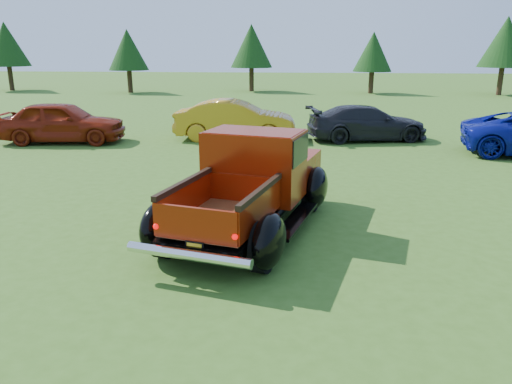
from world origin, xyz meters
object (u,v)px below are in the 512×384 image
at_px(tree_mid_right, 373,52).
at_px(tree_east, 505,42).
at_px(tree_far_west, 6,44).
at_px(pickup_truck, 255,181).
at_px(show_car_yellow, 235,120).
at_px(show_car_red, 62,122).
at_px(show_car_grey, 367,123).
at_px(tree_west, 128,50).
at_px(tree_mid_left, 251,46).

bearing_deg(tree_mid_right, tree_east, -3.18).
xyz_separation_m(tree_far_west, pickup_truck, (22.10, -29.05, -2.64)).
distance_m(pickup_truck, show_car_yellow, 9.34).
relative_size(show_car_red, show_car_grey, 1.00).
bearing_deg(tree_far_west, show_car_red, -55.69).
distance_m(tree_mid_right, pickup_truck, 29.72).
distance_m(tree_east, pickup_truck, 32.32).
xyz_separation_m(tree_mid_right, pickup_truck, (-5.90, -29.05, -2.09)).
bearing_deg(pickup_truck, tree_far_west, 141.48).
relative_size(tree_west, pickup_truck, 0.87).
xyz_separation_m(pickup_truck, show_car_yellow, (-1.60, 9.20, -0.15)).
bearing_deg(tree_mid_left, tree_east, -4.76).
bearing_deg(show_car_yellow, tree_far_west, 44.12).
xyz_separation_m(tree_west, show_car_red, (4.36, -20.04, -2.36)).
distance_m(show_car_red, show_car_yellow, 6.26).
distance_m(tree_far_west, tree_west, 10.06).
height_order(tree_far_west, show_car_red, tree_far_west).
xyz_separation_m(tree_mid_right, show_car_yellow, (-7.50, -19.85, -2.24)).
bearing_deg(show_car_grey, show_car_yellow, 81.92).
bearing_deg(tree_mid_right, tree_mid_left, 173.66).
xyz_separation_m(tree_east, show_car_red, (-22.64, -20.54, -2.91)).
distance_m(tree_mid_right, show_car_red, 25.18).
xyz_separation_m(tree_mid_right, tree_east, (9.00, -0.50, 0.68)).
bearing_deg(pickup_truck, tree_mid_left, 110.11).
height_order(tree_mid_right, show_car_red, tree_mid_right).
xyz_separation_m(tree_east, show_car_yellow, (-16.50, -19.35, -2.92)).
bearing_deg(show_car_red, tree_mid_left, -17.55).
relative_size(show_car_yellow, show_car_grey, 1.01).
height_order(pickup_truck, show_car_red, pickup_truck).
height_order(tree_far_west, tree_east, tree_east).
height_order(tree_mid_left, tree_mid_right, tree_mid_left).
height_order(tree_mid_left, show_car_red, tree_mid_left).
height_order(tree_mid_left, show_car_grey, tree_mid_left).
xyz_separation_m(tree_west, tree_mid_left, (9.00, 2.00, 0.27)).
relative_size(tree_east, show_car_red, 1.23).
relative_size(tree_west, tree_east, 0.85).
bearing_deg(tree_mid_left, tree_far_west, -176.99).
bearing_deg(tree_east, tree_west, -178.94).
bearing_deg(tree_east, tree_mid_left, 175.24).
height_order(tree_west, tree_east, tree_east).
relative_size(tree_west, tree_mid_left, 0.92).
bearing_deg(pickup_truck, tree_mid_right, 92.74).
bearing_deg(show_car_yellow, show_car_grey, -88.27).
xyz_separation_m(tree_mid_right, show_car_grey, (-2.61, -19.55, -2.33)).
height_order(pickup_truck, show_car_yellow, pickup_truck).
distance_m(tree_far_west, show_car_red, 25.63).
distance_m(tree_mid_right, show_car_yellow, 21.34).
bearing_deg(show_car_red, tree_east, -53.44).
bearing_deg(pickup_truck, tree_east, 76.66).
height_order(tree_east, show_car_grey, tree_east).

